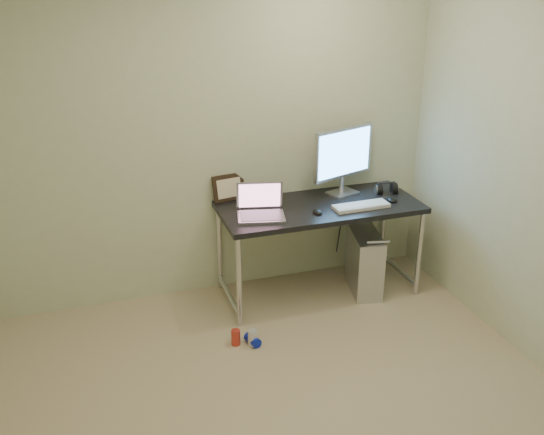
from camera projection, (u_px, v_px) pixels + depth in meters
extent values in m
plane|color=tan|center=(290.00, 428.00, 3.46)|extent=(3.50, 3.50, 0.00)
cube|color=beige|center=(212.00, 138.00, 4.51)|extent=(3.50, 0.02, 2.50)
cube|color=black|center=(320.00, 207.00, 4.63)|extent=(1.54, 0.67, 0.04)
cylinder|color=silver|center=(239.00, 283.00, 4.31)|extent=(0.04, 0.04, 0.71)
cylinder|color=silver|center=(219.00, 248.00, 4.83)|extent=(0.04, 0.04, 0.71)
cylinder|color=silver|center=(419.00, 254.00, 4.73)|extent=(0.04, 0.04, 0.71)
cylinder|color=silver|center=(383.00, 225.00, 5.25)|extent=(0.04, 0.04, 0.71)
cylinder|color=silver|center=(230.00, 296.00, 4.67)|extent=(0.04, 0.59, 0.04)
cylinder|color=silver|center=(398.00, 269.00, 5.09)|extent=(0.04, 0.59, 0.04)
cube|color=silver|center=(364.00, 262.00, 4.84)|extent=(0.31, 0.51, 0.49)
cylinder|color=#BBBAC3|center=(378.00, 242.00, 4.57)|extent=(0.18, 0.06, 0.02)
cylinder|color=#BBBAC3|center=(356.00, 222.00, 4.91)|extent=(0.18, 0.06, 0.02)
cylinder|color=black|center=(340.00, 227.00, 5.10)|extent=(0.01, 0.16, 0.69)
cylinder|color=black|center=(351.00, 229.00, 5.12)|extent=(0.02, 0.11, 0.71)
cylinder|color=red|center=(236.00, 337.00, 4.20)|extent=(0.08, 0.08, 0.11)
cylinder|color=silver|center=(253.00, 338.00, 4.19)|extent=(0.08, 0.08, 0.12)
cylinder|color=#0D20B6|center=(253.00, 340.00, 4.21)|extent=(0.10, 0.14, 0.07)
cube|color=#BBBAC3|center=(261.00, 217.00, 4.38)|extent=(0.38, 0.31, 0.02)
cube|color=slate|center=(261.00, 216.00, 4.37)|extent=(0.34, 0.26, 0.00)
cube|color=#92929A|center=(260.00, 195.00, 4.46)|extent=(0.34, 0.12, 0.22)
cube|color=#834F62|center=(260.00, 196.00, 4.45)|extent=(0.31, 0.11, 0.19)
cube|color=#BBBAC3|center=(342.00, 193.00, 4.84)|extent=(0.27, 0.23, 0.02)
cylinder|color=#BBBAC3|center=(342.00, 184.00, 4.83)|extent=(0.04, 0.04, 0.13)
cube|color=#BBBAC3|center=(344.00, 152.00, 4.72)|extent=(0.56, 0.22, 0.40)
cube|color=#4F96E5|center=(345.00, 153.00, 4.70)|extent=(0.50, 0.18, 0.35)
cube|color=silver|center=(361.00, 206.00, 4.56)|extent=(0.43, 0.15, 0.03)
ellipsoid|color=black|center=(392.00, 198.00, 4.69)|extent=(0.10, 0.14, 0.04)
ellipsoid|color=black|center=(317.00, 211.00, 4.46)|extent=(0.07, 0.10, 0.03)
cylinder|color=black|center=(379.00, 190.00, 4.83)|extent=(0.06, 0.11, 0.10)
cylinder|color=black|center=(393.00, 189.00, 4.87)|extent=(0.06, 0.11, 0.10)
cube|color=black|center=(387.00, 183.00, 4.83)|extent=(0.14, 0.04, 0.01)
cube|color=black|center=(229.00, 188.00, 4.67)|extent=(0.27, 0.12, 0.21)
cylinder|color=silver|center=(252.00, 193.00, 4.74)|extent=(0.01, 0.01, 0.08)
cylinder|color=silver|center=(252.00, 187.00, 4.72)|extent=(0.04, 0.03, 0.04)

